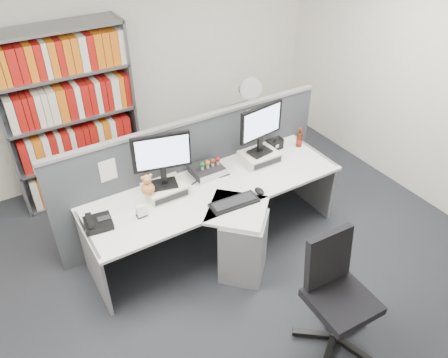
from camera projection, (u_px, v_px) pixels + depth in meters
ground at (260, 292)px, 4.22m from camera, size 5.50×5.50×0.00m
room_shell at (272, 125)px, 3.17m from camera, size 5.04×5.54×2.72m
partition at (195, 171)px, 4.70m from camera, size 3.00×0.08×1.27m
desk at (227, 220)px, 4.36m from camera, size 2.60×1.20×0.72m
monitor_riser_left at (165, 189)px, 4.25m from camera, size 0.38×0.31×0.10m
monitor_riser_right at (259, 157)px, 4.71m from camera, size 0.38×0.31×0.10m
monitor_left at (162, 156)px, 4.03m from camera, size 0.53×0.22×0.55m
monitor_right at (261, 126)px, 4.50m from camera, size 0.53×0.20×0.54m
desktop_pc at (207, 170)px, 4.53m from camera, size 0.30×0.27×0.08m
figurines at (210, 163)px, 4.47m from camera, size 0.23×0.05×0.09m
keyboard at (234, 203)px, 4.14m from camera, size 0.48×0.21×0.03m
mouse at (259, 191)px, 4.27m from camera, size 0.08×0.12×0.05m
desk_phone at (98, 223)px, 3.88m from camera, size 0.26×0.24×0.10m
desk_calendar at (141, 212)px, 3.98m from camera, size 0.09×0.07×0.11m
plush_toy at (148, 186)px, 4.06m from camera, size 0.12×0.12×0.21m
speaker at (274, 144)px, 4.90m from camera, size 0.18×0.10×0.12m
cola_bottle at (299, 139)px, 4.93m from camera, size 0.07×0.07×0.23m
shelving_unit at (71, 119)px, 4.96m from camera, size 1.41×0.40×2.00m
filing_cabinet at (248, 136)px, 5.90m from camera, size 0.45×0.61×0.70m
desk_fan at (250, 91)px, 5.53m from camera, size 0.27×0.17×0.47m
office_chair at (336, 290)px, 3.54m from camera, size 0.65×0.67×1.02m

